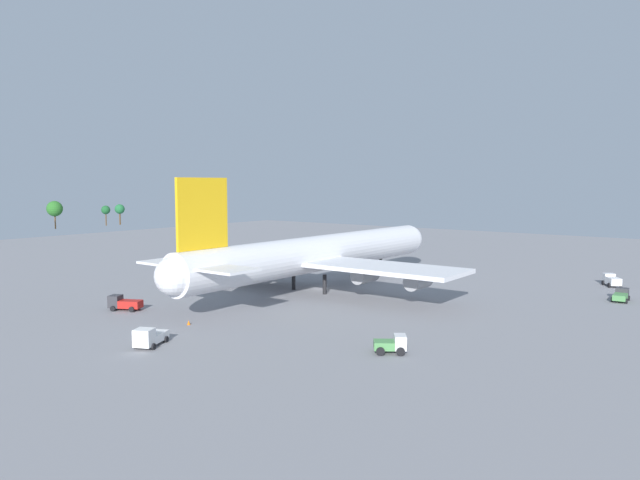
# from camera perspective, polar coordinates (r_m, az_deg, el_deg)

# --- Properties ---
(ground_plane) EXTENTS (294.08, 294.08, 0.00)m
(ground_plane) POSITION_cam_1_polar(r_m,az_deg,el_deg) (109.45, -0.00, -4.82)
(ground_plane) COLOR gray
(cargo_airplane) EXTENTS (73.52, 58.53, 20.52)m
(cargo_airplane) POSITION_cam_1_polar(r_m,az_deg,el_deg) (108.17, -0.11, -1.36)
(cargo_airplane) COLOR silver
(cargo_airplane) RESTS_ON ground_plane
(maintenance_van) EXTENTS (4.04, 5.39, 2.31)m
(maintenance_van) POSITION_cam_1_polar(r_m,az_deg,el_deg) (96.42, -18.58, -5.85)
(maintenance_van) COLOR #333338
(maintenance_van) RESTS_ON ground_plane
(cargo_loader) EXTENTS (5.76, 4.23, 2.47)m
(cargo_loader) POSITION_cam_1_polar(r_m,az_deg,el_deg) (74.55, -16.30, -9.09)
(cargo_loader) COLOR white
(cargo_loader) RESTS_ON ground_plane
(catering_truck) EXTENTS (4.97, 4.10, 2.30)m
(catering_truck) POSITION_cam_1_polar(r_m,az_deg,el_deg) (125.52, 26.55, -3.52)
(catering_truck) COLOR silver
(catering_truck) RESTS_ON ground_plane
(baggage_tug) EXTENTS (3.97, 4.24, 2.16)m
(baggage_tug) POSITION_cam_1_polar(r_m,az_deg,el_deg) (69.46, 7.02, -10.04)
(baggage_tug) COLOR silver
(baggage_tug) RESTS_ON ground_plane
(pushback_tractor) EXTENTS (5.05, 2.65, 2.01)m
(pushback_tractor) POSITION_cam_1_polar(r_m,az_deg,el_deg) (110.70, 27.28, -4.81)
(pushback_tractor) COLOR #333338
(pushback_tractor) RESTS_ON ground_plane
(safety_cone_nose) EXTENTS (0.52, 0.52, 0.74)m
(safety_cone_nose) POSITION_cam_1_polar(r_m,az_deg,el_deg) (135.62, 9.40, -2.72)
(safety_cone_nose) COLOR orange
(safety_cone_nose) RESTS_ON ground_plane
(safety_cone_tail) EXTENTS (0.46, 0.46, 0.66)m
(safety_cone_tail) POSITION_cam_1_polar(r_m,az_deg,el_deg) (84.39, -12.68, -7.85)
(safety_cone_tail) COLOR orange
(safety_cone_tail) RESTS_ON ground_plane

